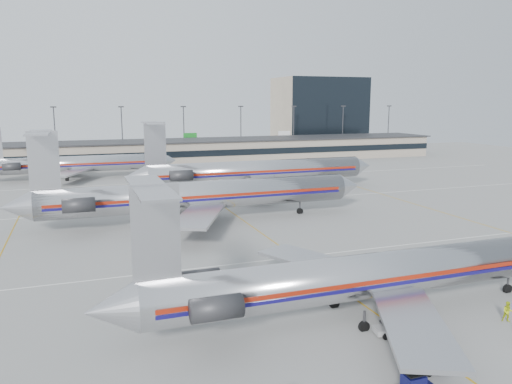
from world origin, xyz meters
name	(u,v)px	position (x,y,z in m)	size (l,w,h in m)	color
ground	(342,290)	(0.00, 0.00, 0.00)	(260.00, 260.00, 0.00)	gray
apron_markings	(296,257)	(0.00, 10.00, 0.01)	(160.00, 0.15, 0.02)	silver
terminal	(162,152)	(0.00, 97.97, 3.16)	(162.00, 17.00, 6.25)	gray
light_mast_row	(154,129)	(0.00, 112.00, 8.58)	(163.60, 0.40, 15.28)	#38383D
distant_building	(319,113)	(62.00, 128.00, 12.50)	(30.00, 20.00, 25.00)	tan
jet_foreground	(371,275)	(-0.62, -5.46, 3.31)	(43.58, 25.66, 11.41)	#BABABE
jet_second_row	(194,195)	(-6.68, 29.24, 3.80)	(49.99, 29.44, 13.09)	#BABABE
jet_third_row	(253,171)	(9.02, 49.41, 3.84)	(48.32, 29.72, 13.21)	#BABABE
jet_back_row	(76,164)	(-21.95, 76.53, 3.34)	(42.06, 25.87, 11.50)	#BABABE
cart_inner	(433,363)	(-1.44, -13.90, 0.54)	(2.08, 1.70, 1.02)	#0A0B37
belt_loader	(396,327)	(-0.60, -8.94, 0.53)	(3.80, 1.61, 1.96)	gray
ramp_worker_far	(508,312)	(8.56, -10.04, 0.80)	(0.78, 0.61, 1.60)	#B0C512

